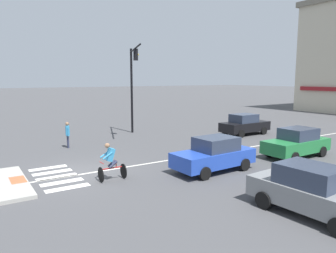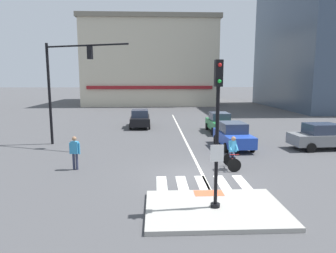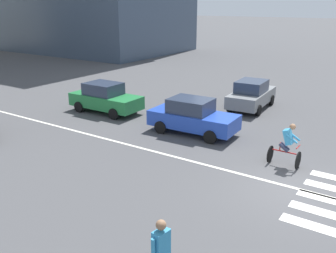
{
  "view_description": "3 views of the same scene",
  "coord_description": "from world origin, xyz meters",
  "px_view_note": "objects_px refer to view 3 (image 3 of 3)",
  "views": [
    {
      "loc": [
        14.51,
        -4.19,
        4.41
      ],
      "look_at": [
        0.36,
        4.86,
        1.89
      ],
      "focal_mm": 34.37,
      "sensor_mm": 36.0,
      "label": 1
    },
    {
      "loc": [
        -2.03,
        -13.32,
        4.44
      ],
      "look_at": [
        -1.2,
        5.37,
        1.48
      ],
      "focal_mm": 32.3,
      "sensor_mm": 36.0,
      "label": 2
    },
    {
      "loc": [
        -11.24,
        -2.41,
        5.81
      ],
      "look_at": [
        -0.51,
        4.75,
        1.49
      ],
      "focal_mm": 39.6,
      "sensor_mm": 36.0,
      "label": 3
    }
  ],
  "objects_px": {
    "car_blue_eastbound_mid": "(193,116)",
    "cyclist": "(287,144)",
    "pedestrian_at_curb_left": "(161,249)",
    "car_grey_cross_right": "(251,95)",
    "car_green_eastbound_far": "(105,98)"
  },
  "relations": [
    {
      "from": "pedestrian_at_curb_left",
      "to": "cyclist",
      "type": "bearing_deg",
      "value": -2.12
    },
    {
      "from": "car_green_eastbound_far",
      "to": "car_grey_cross_right",
      "type": "xyz_separation_m",
      "value": [
        5.23,
        -6.45,
        0.0
      ]
    },
    {
      "from": "cyclist",
      "to": "car_grey_cross_right",
      "type": "bearing_deg",
      "value": 30.81
    },
    {
      "from": "car_grey_cross_right",
      "to": "car_blue_eastbound_mid",
      "type": "height_order",
      "value": "same"
    },
    {
      "from": "cyclist",
      "to": "pedestrian_at_curb_left",
      "type": "relative_size",
      "value": 1.01
    },
    {
      "from": "car_green_eastbound_far",
      "to": "pedestrian_at_curb_left",
      "type": "height_order",
      "value": "pedestrian_at_curb_left"
    },
    {
      "from": "car_grey_cross_right",
      "to": "car_blue_eastbound_mid",
      "type": "xyz_separation_m",
      "value": [
        -5.59,
        0.66,
        0.0
      ]
    },
    {
      "from": "car_blue_eastbound_mid",
      "to": "cyclist",
      "type": "xyz_separation_m",
      "value": [
        -1.28,
        -4.75,
        0.06
      ]
    },
    {
      "from": "car_green_eastbound_far",
      "to": "pedestrian_at_curb_left",
      "type": "relative_size",
      "value": 2.46
    },
    {
      "from": "car_blue_eastbound_mid",
      "to": "pedestrian_at_curb_left",
      "type": "height_order",
      "value": "pedestrian_at_curb_left"
    },
    {
      "from": "car_blue_eastbound_mid",
      "to": "pedestrian_at_curb_left",
      "type": "xyz_separation_m",
      "value": [
        -9.01,
        -4.47,
        0.17
      ]
    },
    {
      "from": "car_grey_cross_right",
      "to": "pedestrian_at_curb_left",
      "type": "height_order",
      "value": "pedestrian_at_curb_left"
    },
    {
      "from": "car_green_eastbound_far",
      "to": "cyclist",
      "type": "xyz_separation_m",
      "value": [
        -1.63,
        -10.54,
        0.06
      ]
    },
    {
      "from": "car_green_eastbound_far",
      "to": "car_blue_eastbound_mid",
      "type": "bearing_deg",
      "value": -93.54
    },
    {
      "from": "car_grey_cross_right",
      "to": "cyclist",
      "type": "relative_size",
      "value": 2.5
    }
  ]
}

